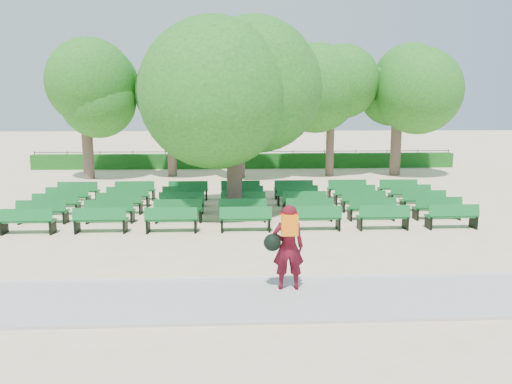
{
  "coord_description": "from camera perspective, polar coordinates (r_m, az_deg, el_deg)",
  "views": [
    {
      "loc": [
        -0.87,
        -16.8,
        3.86
      ],
      "look_at": [
        -0.09,
        -1.0,
        1.1
      ],
      "focal_mm": 35.0,
      "sensor_mm": 36.0,
      "label": 1
    }
  ],
  "objects": [
    {
      "name": "tree_line",
      "position": [
        27.09,
        -0.94,
        1.7
      ],
      "size": [
        21.8,
        6.8,
        7.04
      ],
      "primitive_type": null,
      "color": "#266F1D",
      "rests_on": "ground"
    },
    {
      "name": "hedge",
      "position": [
        31.0,
        -1.18,
        3.57
      ],
      "size": [
        26.0,
        0.7,
        0.9
      ],
      "primitive_type": "cube",
      "color": "#175718",
      "rests_on": "ground"
    },
    {
      "name": "curb",
      "position": [
        11.25,
        1.81,
        -9.89
      ],
      "size": [
        30.0,
        0.12,
        0.1
      ],
      "primitive_type": "cube",
      "color": "silver",
      "rests_on": "ground"
    },
    {
      "name": "paving",
      "position": [
        10.19,
        2.34,
        -12.18
      ],
      "size": [
        30.0,
        2.2,
        0.06
      ],
      "primitive_type": "cube",
      "color": "#A7A7A3",
      "rests_on": "ground"
    },
    {
      "name": "bench_array",
      "position": [
        18.15,
        -1.55,
        -2.12
      ],
      "size": [
        1.64,
        0.63,
        1.01
      ],
      "rotation": [
        0.0,
        0.0,
        0.08
      ],
      "color": "#116528",
      "rests_on": "ground"
    },
    {
      "name": "tree_among",
      "position": [
        17.51,
        -2.55,
        11.84
      ],
      "size": [
        4.86,
        4.86,
        6.67
      ],
      "color": "brown",
      "rests_on": "ground"
    },
    {
      "name": "fence",
      "position": [
        31.45,
        -1.2,
        2.84
      ],
      "size": [
        26.0,
        0.1,
        1.02
      ],
      "primitive_type": null,
      "color": "black",
      "rests_on": "ground"
    },
    {
      "name": "person",
      "position": [
        10.38,
        3.56,
        -6.17
      ],
      "size": [
        0.84,
        0.51,
        1.8
      ],
      "rotation": [
        0.0,
        0.0,
        3.13
      ],
      "color": "#4F0B17",
      "rests_on": "ground"
    },
    {
      "name": "ground",
      "position": [
        17.26,
        0.15,
        -3.03
      ],
      "size": [
        120.0,
        120.0,
        0.0
      ],
      "primitive_type": "plane",
      "color": "beige"
    }
  ]
}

